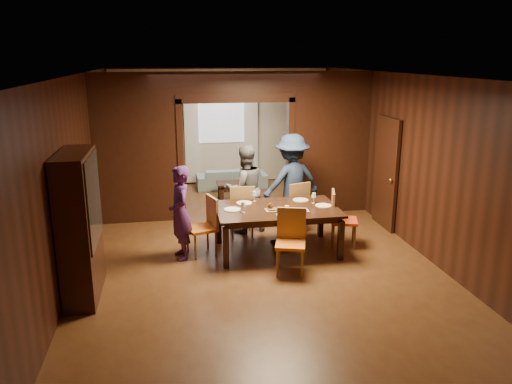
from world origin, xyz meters
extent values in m
plane|color=#562D18|center=(0.00, 0.00, 0.00)|extent=(9.00, 9.00, 0.00)
cube|color=silver|center=(0.00, 0.00, 2.90)|extent=(5.50, 9.00, 0.02)
cube|color=black|center=(0.00, 4.50, 1.45)|extent=(5.50, 0.02, 2.90)
cube|color=black|center=(-2.75, 0.00, 1.45)|extent=(0.02, 9.00, 2.90)
cube|color=black|center=(2.75, 0.00, 1.45)|extent=(0.02, 9.00, 2.90)
cube|color=black|center=(-1.93, 1.60, 1.20)|extent=(1.65, 0.15, 2.40)
cube|color=black|center=(1.93, 1.60, 1.20)|extent=(1.65, 0.15, 2.40)
cube|color=black|center=(0.00, 1.60, 2.65)|extent=(5.50, 0.15, 0.50)
cube|color=beige|center=(0.00, 4.47, 1.45)|extent=(5.40, 0.04, 2.85)
imported|color=#461F5C|center=(-1.18, -0.41, 0.77)|extent=(0.46, 0.61, 1.53)
imported|color=#55575C|center=(0.03, 0.67, 0.82)|extent=(0.92, 0.79, 1.64)
imported|color=#1C2946|center=(0.91, 0.68, 0.91)|extent=(1.30, 0.96, 1.81)
imported|color=#86A4B0|center=(0.18, 3.85, 0.25)|extent=(1.73, 0.69, 0.50)
imported|color=black|center=(0.49, -0.25, 0.80)|extent=(0.34, 0.34, 0.08)
cube|color=black|center=(0.41, -0.40, 0.38)|extent=(2.01, 1.25, 0.76)
cube|color=black|center=(0.11, 2.81, 0.20)|extent=(0.80, 0.50, 0.40)
cube|color=black|center=(-2.53, -1.50, 1.00)|extent=(0.40, 1.20, 2.00)
cube|color=black|center=(2.70, 0.50, 1.05)|extent=(0.06, 0.90, 2.10)
cube|color=silver|center=(0.00, 4.44, 1.70)|extent=(1.20, 0.03, 1.30)
cube|color=white|center=(-0.75, 4.40, 1.25)|extent=(0.35, 0.06, 2.40)
cube|color=white|center=(0.75, 4.40, 1.25)|extent=(0.35, 0.06, 2.40)
cylinder|color=white|center=(-0.34, -0.37, 0.77)|extent=(0.27, 0.27, 0.01)
cylinder|color=white|center=(-0.09, -0.04, 0.77)|extent=(0.27, 0.27, 0.01)
cylinder|color=silver|center=(0.90, -0.03, 0.77)|extent=(0.27, 0.27, 0.01)
cylinder|color=white|center=(1.19, -0.42, 0.77)|extent=(0.27, 0.27, 0.01)
cylinder|color=silver|center=(0.44, -0.80, 0.77)|extent=(0.27, 0.27, 0.01)
cube|color=slate|center=(0.33, -0.54, 0.78)|extent=(0.30, 0.20, 0.04)
cube|color=gray|center=(0.72, -0.64, 0.78)|extent=(0.30, 0.20, 0.04)
cylinder|color=silver|center=(0.48, -0.76, 0.83)|extent=(0.07, 0.07, 0.14)
camera|label=1|loc=(-1.29, -8.10, 3.20)|focal=35.00mm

